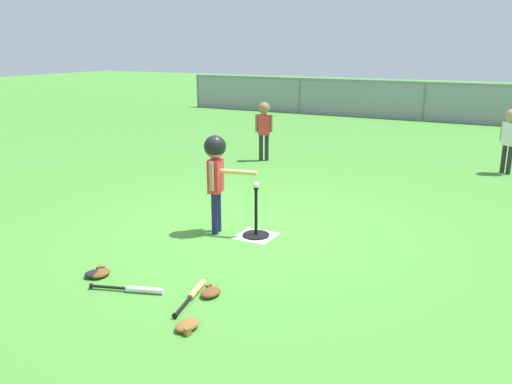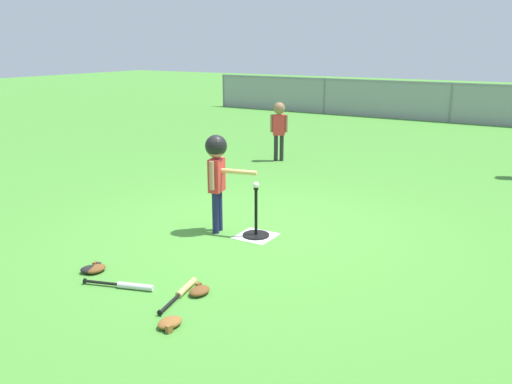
{
  "view_description": "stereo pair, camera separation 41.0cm",
  "coord_description": "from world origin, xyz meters",
  "px_view_note": "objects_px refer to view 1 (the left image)",
  "views": [
    {
      "loc": [
        2.8,
        -5.48,
        2.23
      ],
      "look_at": [
        0.07,
        -0.16,
        0.55
      ],
      "focal_mm": 37.24,
      "sensor_mm": 36.0,
      "label": 1
    },
    {
      "loc": [
        3.16,
        -5.29,
        2.23
      ],
      "look_at": [
        0.07,
        -0.16,
        0.55
      ],
      "focal_mm": 37.24,
      "sensor_mm": 36.0,
      "label": 2
    }
  ],
  "objects_px": {
    "fielder_deep_left": "(510,133)",
    "spare_bat_silver": "(137,289)",
    "fielder_near_right": "(264,123)",
    "glove_outfield_drop": "(100,273)",
    "batting_tee": "(256,229)",
    "batter_child": "(216,164)",
    "glove_near_bats": "(211,292)",
    "baseball_on_tee": "(256,185)",
    "glove_tossed_aside": "(96,274)",
    "glove_by_plate": "(187,325)",
    "spare_bat_wood": "(194,293)"
  },
  "relations": [
    {
      "from": "spare_bat_silver",
      "to": "baseball_on_tee",
      "type": "bearing_deg",
      "value": 80.67
    },
    {
      "from": "batter_child",
      "to": "glove_near_bats",
      "type": "height_order",
      "value": "batter_child"
    },
    {
      "from": "fielder_deep_left",
      "to": "spare_bat_silver",
      "type": "bearing_deg",
      "value": -112.65
    },
    {
      "from": "baseball_on_tee",
      "to": "spare_bat_silver",
      "type": "bearing_deg",
      "value": -99.33
    },
    {
      "from": "fielder_near_right",
      "to": "spare_bat_silver",
      "type": "bearing_deg",
      "value": -75.16
    },
    {
      "from": "glove_near_bats",
      "to": "batter_child",
      "type": "bearing_deg",
      "value": 119.09
    },
    {
      "from": "batter_child",
      "to": "glove_by_plate",
      "type": "xyz_separation_m",
      "value": [
        0.97,
        -2.07,
        -0.82
      ]
    },
    {
      "from": "batter_child",
      "to": "spare_bat_silver",
      "type": "xyz_separation_m",
      "value": [
        0.18,
        -1.73,
        -0.82
      ]
    },
    {
      "from": "batting_tee",
      "to": "spare_bat_silver",
      "type": "relative_size",
      "value": 0.86
    },
    {
      "from": "fielder_near_right",
      "to": "spare_bat_silver",
      "type": "height_order",
      "value": "fielder_near_right"
    },
    {
      "from": "fielder_near_right",
      "to": "fielder_deep_left",
      "type": "bearing_deg",
      "value": 12.69
    },
    {
      "from": "batting_tee",
      "to": "fielder_near_right",
      "type": "bearing_deg",
      "value": 115.07
    },
    {
      "from": "batting_tee",
      "to": "batter_child",
      "type": "xyz_separation_m",
      "value": [
        -0.48,
        -0.1,
        0.76
      ]
    },
    {
      "from": "spare_bat_silver",
      "to": "glove_outfield_drop",
      "type": "relative_size",
      "value": 3.14
    },
    {
      "from": "baseball_on_tee",
      "to": "glove_tossed_aside",
      "type": "relative_size",
      "value": 0.27
    },
    {
      "from": "fielder_near_right",
      "to": "glove_outfield_drop",
      "type": "xyz_separation_m",
      "value": [
        0.96,
        -5.6,
        -0.7
      ]
    },
    {
      "from": "batting_tee",
      "to": "fielder_near_right",
      "type": "distance_m",
      "value": 4.34
    },
    {
      "from": "fielder_deep_left",
      "to": "glove_near_bats",
      "type": "xyz_separation_m",
      "value": [
        -2.15,
        -6.43,
        -0.7
      ]
    },
    {
      "from": "fielder_deep_left",
      "to": "spare_bat_silver",
      "type": "xyz_separation_m",
      "value": [
        -2.79,
        -6.69,
        -0.71
      ]
    },
    {
      "from": "spare_bat_wood",
      "to": "glove_by_plate",
      "type": "distance_m",
      "value": 0.59
    },
    {
      "from": "glove_by_plate",
      "to": "fielder_deep_left",
      "type": "bearing_deg",
      "value": 74.11
    },
    {
      "from": "batting_tee",
      "to": "fielder_deep_left",
      "type": "relative_size",
      "value": 0.52
    },
    {
      "from": "baseball_on_tee",
      "to": "fielder_deep_left",
      "type": "bearing_deg",
      "value": 62.85
    },
    {
      "from": "fielder_deep_left",
      "to": "batter_child",
      "type": "bearing_deg",
      "value": -120.94
    },
    {
      "from": "spare_bat_wood",
      "to": "glove_tossed_aside",
      "type": "bearing_deg",
      "value": -174.83
    },
    {
      "from": "batter_child",
      "to": "glove_by_plate",
      "type": "relative_size",
      "value": 4.85
    },
    {
      "from": "baseball_on_tee",
      "to": "glove_outfield_drop",
      "type": "bearing_deg",
      "value": -116.42
    },
    {
      "from": "batting_tee",
      "to": "glove_outfield_drop",
      "type": "relative_size",
      "value": 2.7
    },
    {
      "from": "baseball_on_tee",
      "to": "glove_tossed_aside",
      "type": "distance_m",
      "value": 2.05
    },
    {
      "from": "glove_near_bats",
      "to": "spare_bat_wood",
      "type": "bearing_deg",
      "value": -151.5
    },
    {
      "from": "baseball_on_tee",
      "to": "fielder_near_right",
      "type": "height_order",
      "value": "fielder_near_right"
    },
    {
      "from": "spare_bat_silver",
      "to": "glove_by_plate",
      "type": "distance_m",
      "value": 0.86
    },
    {
      "from": "fielder_deep_left",
      "to": "batting_tee",
      "type": "bearing_deg",
      "value": -117.15
    },
    {
      "from": "batter_child",
      "to": "spare_bat_wood",
      "type": "relative_size",
      "value": 1.75
    },
    {
      "from": "batter_child",
      "to": "spare_bat_silver",
      "type": "relative_size",
      "value": 1.72
    },
    {
      "from": "baseball_on_tee",
      "to": "spare_bat_silver",
      "type": "height_order",
      "value": "baseball_on_tee"
    },
    {
      "from": "glove_by_plate",
      "to": "spare_bat_wood",
      "type": "bearing_deg",
      "value": 118.28
    },
    {
      "from": "batting_tee",
      "to": "glove_tossed_aside",
      "type": "relative_size",
      "value": 2.22
    },
    {
      "from": "glove_tossed_aside",
      "to": "fielder_deep_left",
      "type": "bearing_deg",
      "value": 62.97
    },
    {
      "from": "batting_tee",
      "to": "spare_bat_silver",
      "type": "bearing_deg",
      "value": -99.33
    },
    {
      "from": "batter_child",
      "to": "spare_bat_wood",
      "type": "distance_m",
      "value": 1.89
    },
    {
      "from": "baseball_on_tee",
      "to": "glove_outfield_drop",
      "type": "distance_m",
      "value": 2.01
    },
    {
      "from": "batting_tee",
      "to": "glove_near_bats",
      "type": "relative_size",
      "value": 2.56
    },
    {
      "from": "batter_child",
      "to": "spare_bat_wood",
      "type": "xyz_separation_m",
      "value": [
        0.69,
        -1.55,
        -0.82
      ]
    },
    {
      "from": "fielder_deep_left",
      "to": "fielder_near_right",
      "type": "bearing_deg",
      "value": -167.31
    },
    {
      "from": "spare_bat_silver",
      "to": "glove_tossed_aside",
      "type": "bearing_deg",
      "value": 171.75
    },
    {
      "from": "spare_bat_silver",
      "to": "glove_near_bats",
      "type": "xyz_separation_m",
      "value": [
        0.64,
        0.26,
        0.01
      ]
    },
    {
      "from": "batting_tee",
      "to": "batter_child",
      "type": "distance_m",
      "value": 0.91
    },
    {
      "from": "baseball_on_tee",
      "to": "glove_tossed_aside",
      "type": "xyz_separation_m",
      "value": [
        -0.88,
        -1.75,
        -0.6
      ]
    },
    {
      "from": "glove_near_bats",
      "to": "glove_outfield_drop",
      "type": "height_order",
      "value": "same"
    }
  ]
}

